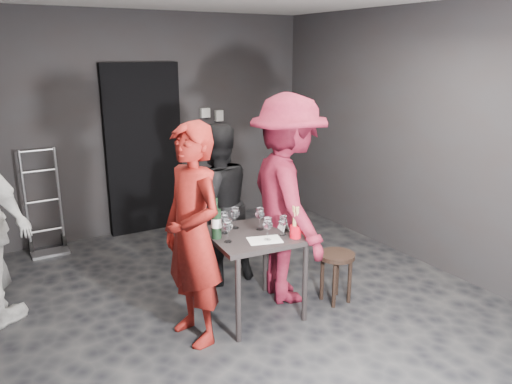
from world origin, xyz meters
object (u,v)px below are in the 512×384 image
hand_truck (47,234)px  man_maroon (288,173)px  server_red (192,218)px  wine_bottle (216,223)px  tasting_table (253,244)px  woman_black (216,200)px  stool (336,264)px  breadstick_cup (296,222)px

hand_truck → man_maroon: 3.03m
server_red → wine_bottle: (0.27, 0.14, -0.13)m
tasting_table → wine_bottle: wine_bottle is taller
woman_black → hand_truck: bearing=-49.9°
man_maroon → woman_black: bearing=44.0°
stool → man_maroon: man_maroon is taller
stool → woman_black: (-0.73, 0.96, 0.46)m
breadstick_cup → wine_bottle: bearing=150.4°
tasting_table → server_red: size_ratio=0.37×
man_maroon → wine_bottle: bearing=107.7°
hand_truck → woman_black: 2.21m
hand_truck → wine_bottle: (1.01, -2.35, 0.66)m
stool → man_maroon: bearing=136.4°
server_red → man_maroon: man_maroon is taller
hand_truck → breadstick_cup: 3.17m
man_maroon → server_red: bearing=114.1°
tasting_table → woman_black: bearing=87.2°
tasting_table → stool: tasting_table is taller
server_red → breadstick_cup: (0.83, -0.18, -0.13)m
breadstick_cup → tasting_table: bearing=134.3°
stool → wine_bottle: (-1.08, 0.25, 0.51)m
woman_black → breadstick_cup: woman_black is taller
wine_bottle → breadstick_cup: bearing=-29.6°
woman_black → wine_bottle: woman_black is taller
hand_truck → man_maroon: (1.76, -2.27, 0.97)m
stool → breadstick_cup: bearing=-171.8°
stool → server_red: bearing=175.5°
woman_black → wine_bottle: bearing=64.3°
stool → hand_truck: bearing=128.9°
stool → tasting_table: bearing=166.5°
tasting_table → stool: bearing=-13.5°
woman_black → wine_bottle: size_ratio=4.87×
tasting_table → server_red: 0.69m
man_maroon → stool: bearing=-121.3°
stool → server_red: size_ratio=0.23×
stool → man_maroon: (-0.33, 0.32, 0.82)m
woman_black → man_maroon: 0.84m
hand_truck → woman_black: bearing=-50.7°
tasting_table → breadstick_cup: 0.43m
wine_bottle → stool: bearing=-12.8°
woman_black → breadstick_cup: 1.06m
tasting_table → woman_black: size_ratio=0.45×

